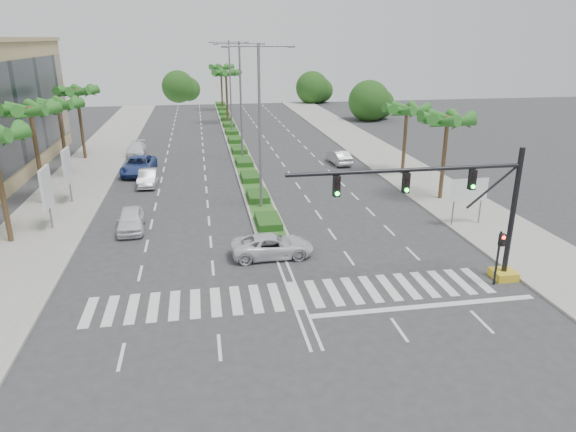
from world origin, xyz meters
name	(u,v)px	position (x,y,z in m)	size (l,w,h in m)	color
ground	(295,295)	(0.00, 0.00, 0.00)	(160.00, 160.00, 0.00)	#333335
footpath_right	(418,179)	(15.20, 20.00, 0.07)	(6.00, 120.00, 0.15)	gray
footpath_left	(69,196)	(-15.20, 20.00, 0.07)	(6.00, 120.00, 0.15)	gray
median	(233,135)	(0.00, 45.00, 0.10)	(2.20, 75.00, 0.20)	gray
median_grass	(233,134)	(0.00, 45.00, 0.22)	(1.80, 75.00, 0.04)	#214E1B
signal_gantry	(472,221)	(9.27, 0.00, 3.46)	(12.60, 1.20, 7.20)	gold
pedestrian_signal	(500,249)	(10.60, -0.68, 2.04)	(0.28, 0.36, 3.00)	black
direction_sign	(469,192)	(13.50, 7.99, 2.45)	(2.70, 0.11, 3.40)	slate
billboard_near	(46,188)	(-14.50, 12.00, 2.96)	(0.18, 2.10, 4.35)	slate
billboard_far	(67,167)	(-14.50, 18.00, 2.96)	(0.18, 2.10, 4.35)	slate
palm_left_mid	(31,113)	(-16.50, 18.00, 7.08)	(4.57, 4.68, 7.95)	brown
palm_left_far	(58,108)	(-16.50, 26.00, 6.50)	(4.57, 4.68, 7.35)	brown
palm_left_end	(77,94)	(-16.50, 34.00, 6.88)	(4.57, 4.68, 7.75)	brown
palm_right_near	(447,122)	(14.50, 14.00, 6.20)	(4.57, 4.68, 7.05)	brown
palm_right_far	(407,112)	(14.50, 22.00, 5.91)	(4.57, 4.68, 6.75)	brown
palm_median_a	(226,75)	(0.00, 55.00, 7.17)	(4.57, 4.68, 8.05)	brown
palm_median_b	(221,69)	(0.00, 70.00, 7.17)	(4.57, 4.68, 8.05)	brown
streetlight_near	(260,119)	(0.00, 14.00, 6.81)	(5.10, 0.25, 12.00)	slate
streetlight_mid	(241,96)	(0.00, 30.00, 6.81)	(5.10, 0.25, 12.00)	slate
streetlight_far	(230,83)	(0.00, 46.00, 6.81)	(5.10, 0.25, 12.00)	slate
car_parked_a	(131,220)	(-9.22, 11.07, 0.74)	(1.74, 4.32, 1.47)	white
car_parked_b	(148,178)	(-9.00, 22.31, 0.71)	(1.50, 4.30, 1.42)	#A7A7AB
car_parked_c	(139,165)	(-10.19, 26.64, 0.82)	(2.73, 5.92, 1.64)	#2D4289
car_parked_d	(136,149)	(-11.33, 35.31, 0.68)	(1.89, 4.66, 1.35)	white
car_crossing	(272,246)	(-0.42, 5.06, 0.68)	(2.26, 4.90, 1.36)	silver
car_right	(339,157)	(9.71, 27.31, 0.71)	(1.50, 4.31, 1.42)	#B2B3B8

